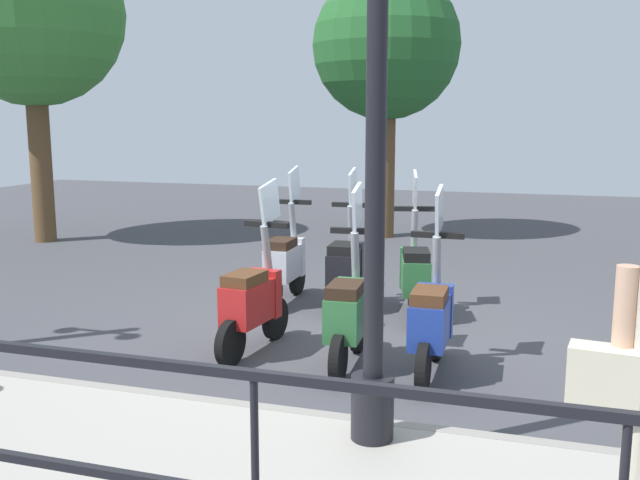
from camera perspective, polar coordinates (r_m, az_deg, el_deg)
The scene contains 11 objects.
ground_plane at distance 6.94m, azimuth 3.49°, elevation -7.82°, with size 28.00×28.00×0.00m, color #424247.
fence_railing at distance 2.97m, azimuth -16.64°, elevation -14.60°, with size 0.04×16.03×1.07m.
lamp_post_near at distance 4.13m, azimuth 4.53°, elevation 10.76°, with size 0.26×0.90×4.54m.
tree_large at distance 13.02m, azimuth -22.12°, elevation 16.35°, with size 3.01×3.01×5.27m.
tree_distant at distance 12.60m, azimuth 5.33°, elevation 15.09°, with size 2.52×2.52×4.57m.
scooter_near_0 at distance 5.89m, azimuth 8.89°, elevation -6.24°, with size 1.23×0.44×1.54m.
scooter_near_1 at distance 6.03m, azimuth 2.31°, elevation -5.75°, with size 1.23×0.44×1.54m.
scooter_near_2 at distance 6.43m, azimuth -5.37°, elevation -4.80°, with size 1.23×0.44×1.54m.
scooter_far_0 at distance 7.54m, azimuth 7.60°, elevation -2.66°, with size 1.22×0.50×1.54m.
scooter_far_1 at distance 7.82m, azimuth 2.07°, elevation -2.12°, with size 1.23×0.44×1.54m.
scooter_far_2 at distance 8.10m, azimuth -2.79°, elevation -1.71°, with size 1.23×0.44×1.54m.
Camera 1 is at (-6.43, -1.55, 2.10)m, focal length 40.00 mm.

